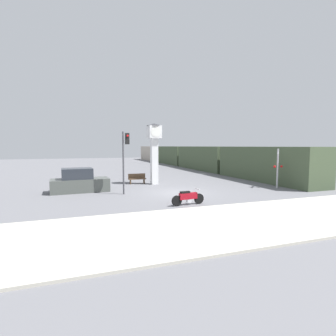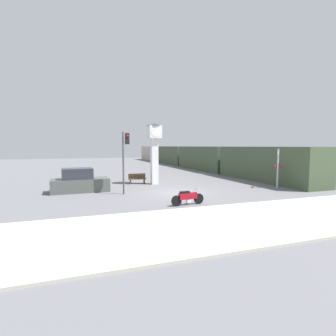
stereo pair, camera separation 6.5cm
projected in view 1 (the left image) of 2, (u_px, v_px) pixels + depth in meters
The scene contains 9 objects.
ground_plane at pixel (178, 193), 19.49m from camera, with size 120.00×120.00×0.00m, color slate.
sidewalk_strip at pixel (243, 221), 11.96m from camera, with size 36.00×6.00×0.10m.
motorcycle at pixel (188, 197), 15.35m from camera, with size 2.11×0.46×0.93m.
clock_tower at pixel (154, 144), 23.56m from camera, with size 1.35×1.35×5.48m.
freight_train at pixel (185, 156), 44.90m from camera, with size 2.80×53.02×3.40m.
traffic_light at pixel (125, 151), 18.66m from camera, with size 0.50×0.35×4.48m.
railroad_crossing_signal at pixel (278, 166), 21.52m from camera, with size 0.90×0.82×3.25m.
bench at pixel (137, 178), 24.10m from camera, with size 1.60×0.44×0.92m.
parked_car at pixel (79, 182), 19.78m from camera, with size 4.29×2.01×1.80m.
Camera 1 is at (-7.16, -17.91, 3.45)m, focal length 28.00 mm.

